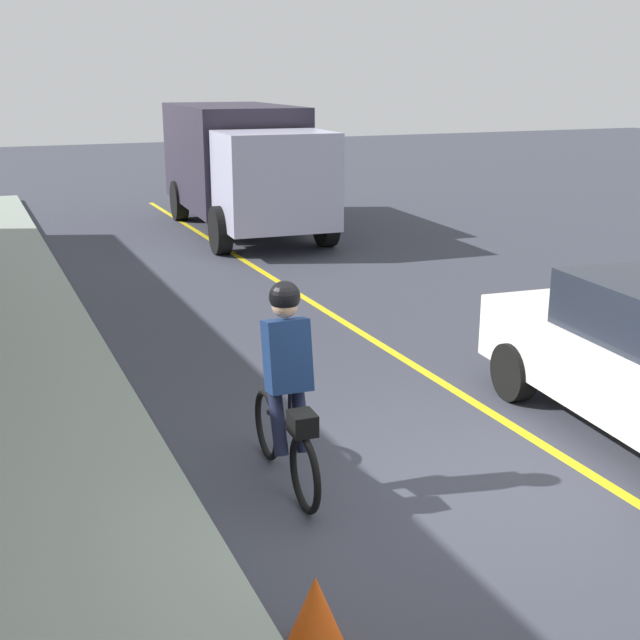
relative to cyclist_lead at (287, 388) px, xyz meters
name	(u,v)px	position (x,y,z in m)	size (l,w,h in m)	color
ground_plane	(435,509)	(-0.86, -0.96, -0.91)	(80.00, 80.00, 0.00)	#373944
lane_line_centre	(589,473)	(-0.86, -2.56, -0.91)	(36.00, 0.12, 0.01)	yellow
cyclist_lead	(287,388)	(0.00, 0.00, 0.00)	(1.71, 0.38, 1.83)	black
box_truck_background	(241,162)	(12.09, -3.61, 0.64)	(6.84, 2.86, 2.78)	#2D2837
traffic_cone_near	(315,610)	(-2.00, 0.60, -0.67)	(0.36, 0.36, 0.47)	#F65612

